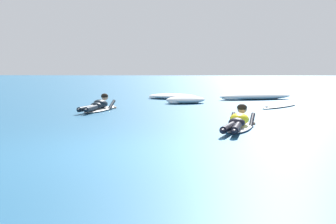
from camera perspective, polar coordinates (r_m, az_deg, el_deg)
The scene contains 7 objects.
ground_plane at distance 16.96m, azimuth 0.99°, elevation 1.17°, with size 120.00×120.00×0.00m, color #235B84.
surfer_near at distance 9.71m, azimuth 8.70°, elevation -1.29°, with size 0.92×2.48×0.54m.
surfer_far at distance 13.88m, azimuth -8.57°, elevation 0.72°, with size 0.81×2.60×0.54m.
drifting_surfboard at distance 15.46m, azimuth 13.63°, elevation 0.72°, with size 1.68×2.19×0.16m.
whitewater_front at distance 18.97m, azimuth 0.62°, elevation 1.95°, with size 2.30×1.64×0.23m.
whitewater_mid_left at distance 16.59m, azimuth 2.19°, elevation 1.50°, with size 1.72×1.47×0.27m.
whitewater_back at distance 18.90m, azimuth 10.79°, elevation 1.90°, with size 3.22×1.94×0.27m.
Camera 1 is at (1.05, -6.88, 1.28)m, focal length 49.24 mm.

